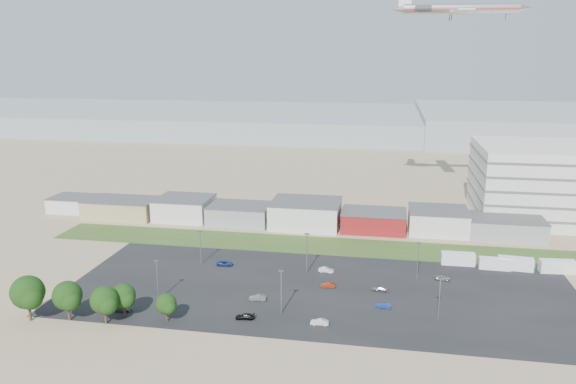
% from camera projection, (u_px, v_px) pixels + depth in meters
% --- Properties ---
extents(ground, '(700.00, 700.00, 0.00)m').
position_uv_depth(ground, '(283.00, 327.00, 114.99)').
color(ground, '#988761').
rests_on(ground, ground).
extents(parking_lot, '(120.00, 50.00, 0.01)m').
position_uv_depth(parking_lot, '(320.00, 290.00, 133.24)').
color(parking_lot, black).
rests_on(parking_lot, ground).
extents(grass_strip, '(160.00, 16.00, 0.02)m').
position_uv_depth(grass_strip, '(316.00, 245.00, 164.70)').
color(grass_strip, '#354E1D').
rests_on(grass_strip, ground).
extents(hills_backdrop, '(700.00, 200.00, 9.00)m').
position_uv_depth(hills_backdrop, '(418.00, 126.00, 408.10)').
color(hills_backdrop, gray).
rests_on(hills_backdrop, ground).
extents(building_row, '(170.00, 20.00, 8.00)m').
position_uv_depth(building_row, '(273.00, 212.00, 184.86)').
color(building_row, silver).
rests_on(building_row, ground).
extents(box_trailer_a, '(8.70, 2.79, 3.25)m').
position_uv_depth(box_trailer_a, '(458.00, 259.00, 149.17)').
color(box_trailer_a, silver).
rests_on(box_trailer_a, ground).
extents(box_trailer_b, '(7.98, 2.69, 2.97)m').
position_uv_depth(box_trailer_b, '(495.00, 264.00, 146.00)').
color(box_trailer_b, silver).
rests_on(box_trailer_b, ground).
extents(box_trailer_c, '(8.94, 3.54, 3.27)m').
position_uv_depth(box_trailer_c, '(516.00, 264.00, 145.62)').
color(box_trailer_c, silver).
rests_on(box_trailer_c, ground).
extents(box_trailer_d, '(8.92, 3.44, 3.27)m').
position_uv_depth(box_trailer_d, '(557.00, 266.00, 143.72)').
color(box_trailer_d, silver).
rests_on(box_trailer_d, ground).
extents(tree_far_left, '(7.47, 7.47, 11.21)m').
position_uv_depth(tree_far_left, '(28.00, 296.00, 116.64)').
color(tree_far_left, black).
rests_on(tree_far_left, ground).
extents(tree_left, '(6.54, 6.54, 9.81)m').
position_uv_depth(tree_left, '(68.00, 299.00, 116.95)').
color(tree_left, black).
rests_on(tree_left, ground).
extents(tree_mid, '(6.19, 6.19, 9.28)m').
position_uv_depth(tree_mid, '(104.00, 303.00, 115.53)').
color(tree_mid, black).
rests_on(tree_mid, ground).
extents(tree_right, '(5.55, 5.55, 8.33)m').
position_uv_depth(tree_right, '(124.00, 298.00, 118.93)').
color(tree_right, black).
rests_on(tree_right, ground).
extents(tree_near, '(4.70, 4.70, 7.04)m').
position_uv_depth(tree_near, '(166.00, 306.00, 116.73)').
color(tree_near, black).
rests_on(tree_near, ground).
extents(lightpole_front_l, '(1.13, 0.47, 9.57)m').
position_uv_depth(lightpole_front_l, '(157.00, 280.00, 126.71)').
color(lightpole_front_l, slate).
rests_on(lightpole_front_l, ground).
extents(lightpole_front_m, '(1.17, 0.49, 9.92)m').
position_uv_depth(lightpole_front_m, '(281.00, 292.00, 119.95)').
color(lightpole_front_m, slate).
rests_on(lightpole_front_m, ground).
extents(lightpole_front_r, '(1.11, 0.46, 9.42)m').
position_uv_depth(lightpole_front_r, '(439.00, 300.00, 116.93)').
color(lightpole_front_r, slate).
rests_on(lightpole_front_r, ground).
extents(lightpole_back_l, '(1.11, 0.46, 9.47)m').
position_uv_depth(lightpole_back_l, '(201.00, 248.00, 148.36)').
color(lightpole_back_l, slate).
rests_on(lightpole_back_l, ground).
extents(lightpole_back_m, '(1.26, 0.52, 10.67)m').
position_uv_depth(lightpole_back_m, '(307.00, 254.00, 142.21)').
color(lightpole_back_m, slate).
rests_on(lightpole_back_m, ground).
extents(lightpole_back_r, '(1.13, 0.47, 9.63)m').
position_uv_depth(lightpole_back_r, '(418.00, 261.00, 138.52)').
color(lightpole_back_r, slate).
rests_on(lightpole_back_r, ground).
extents(airliner, '(47.98, 34.50, 13.54)m').
position_uv_depth(airliner, '(461.00, 9.00, 184.95)').
color(airliner, silver).
extents(parked_car_1, '(3.50, 1.58, 1.11)m').
position_uv_depth(parked_car_1, '(383.00, 306.00, 123.67)').
color(parked_car_1, navy).
rests_on(parked_car_1, ground).
extents(parked_car_3, '(4.20, 2.09, 1.17)m').
position_uv_depth(parked_car_3, '(245.00, 316.00, 118.49)').
color(parked_car_3, black).
rests_on(parked_car_3, ground).
extents(parked_car_4, '(4.01, 1.78, 1.28)m').
position_uv_depth(parked_car_4, '(258.00, 298.00, 127.53)').
color(parked_car_4, '#595B5E').
rests_on(parked_car_4, ground).
extents(parked_car_7, '(3.58, 1.49, 1.15)m').
position_uv_depth(parked_car_7, '(328.00, 285.00, 134.63)').
color(parked_car_7, '#99250D').
rests_on(parked_car_7, ground).
extents(parked_car_8, '(3.61, 1.47, 1.23)m').
position_uv_depth(parked_car_8, '(443.00, 278.00, 138.88)').
color(parked_car_8, '#A5A5AA').
rests_on(parked_car_8, ground).
extents(parked_car_9, '(4.43, 2.23, 1.20)m').
position_uv_depth(parked_car_9, '(225.00, 263.00, 148.63)').
color(parked_car_9, navy).
rests_on(parked_car_9, ground).
extents(parked_car_10, '(4.42, 2.08, 1.25)m').
position_uv_depth(parked_car_10, '(122.00, 308.00, 122.25)').
color(parked_car_10, '#595B5E').
rests_on(parked_car_10, ground).
extents(parked_car_11, '(4.01, 1.65, 1.29)m').
position_uv_depth(parked_car_11, '(326.00, 270.00, 143.98)').
color(parked_car_11, silver).
rests_on(parked_car_11, ground).
extents(parked_car_12, '(3.93, 1.84, 1.11)m').
position_uv_depth(parked_car_12, '(380.00, 289.00, 132.56)').
color(parked_car_12, '#A5A5AA').
rests_on(parked_car_12, ground).
extents(parked_car_13, '(3.84, 1.46, 1.25)m').
position_uv_depth(parked_car_13, '(320.00, 322.00, 115.88)').
color(parked_car_13, silver).
rests_on(parked_car_13, ground).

